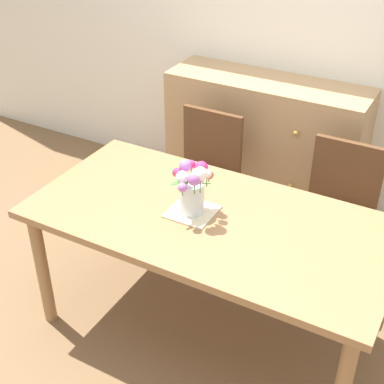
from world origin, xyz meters
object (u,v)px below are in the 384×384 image
object	(u,v)px
chair_left	(204,169)
flower_vase	(193,187)
dresser	(264,146)
dining_table	(209,230)
chair_right	(337,206)

from	to	relation	value
chair_left	flower_vase	bearing A→B (deg)	113.96
dresser	flower_vase	xyz separation A→B (m)	(0.16, -1.35, 0.43)
dining_table	chair_right	xyz separation A→B (m)	(0.45, 0.80, -0.17)
chair_left	dresser	bearing A→B (deg)	-111.06
chair_right	flower_vase	bearing A→B (deg)	56.47
dining_table	chair_right	bearing A→B (deg)	60.58
chair_right	dining_table	bearing A→B (deg)	60.58
chair_right	dresser	size ratio (longest dim) A/B	0.64
dresser	flower_vase	size ratio (longest dim) A/B	4.80
dining_table	flower_vase	xyz separation A→B (m)	(-0.09, -0.02, 0.24)
dining_table	chair_left	world-z (taller)	chair_left
dining_table	flower_vase	bearing A→B (deg)	-170.34
dresser	flower_vase	bearing A→B (deg)	-83.36
dining_table	chair_right	world-z (taller)	chair_right
dining_table	chair_left	bearing A→B (deg)	119.42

